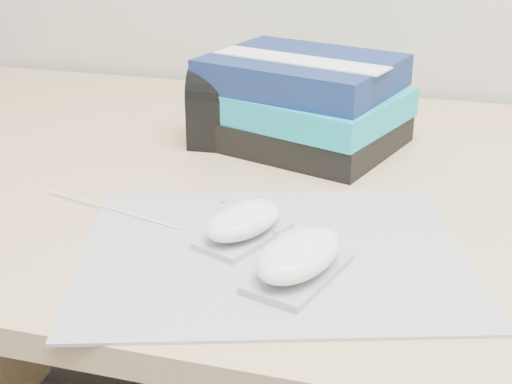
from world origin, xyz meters
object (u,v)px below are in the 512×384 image
(pouch, at_px, (238,105))
(desk, at_px, (363,314))
(mouse_rear, at_px, (244,222))
(book_stack, at_px, (304,102))
(mouse_front, at_px, (299,257))

(pouch, bearing_deg, desk, -8.17)
(desk, bearing_deg, pouch, 171.83)
(desk, height_order, mouse_rear, mouse_rear)
(mouse_rear, height_order, book_stack, book_stack)
(mouse_front, distance_m, pouch, 0.38)
(mouse_rear, relative_size, mouse_front, 0.91)
(pouch, bearing_deg, mouse_rear, -71.84)
(mouse_front, xyz_separation_m, pouch, (-0.17, 0.35, 0.03))
(desk, height_order, mouse_front, mouse_front)
(desk, relative_size, book_stack, 5.23)
(mouse_rear, distance_m, book_stack, 0.31)
(mouse_front, height_order, pouch, pouch)
(book_stack, bearing_deg, mouse_front, -78.29)
(desk, height_order, pouch, pouch)
(mouse_front, xyz_separation_m, book_stack, (-0.08, 0.37, 0.04))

